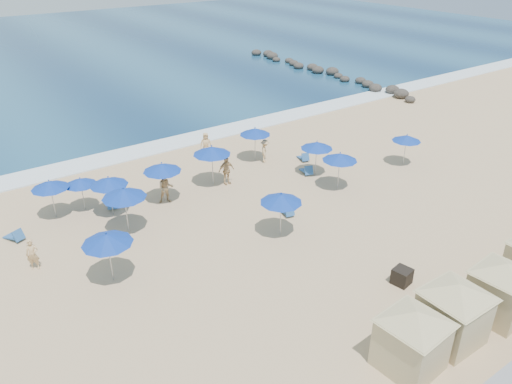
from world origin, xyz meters
The scene contains 31 objects.
ground centered at (0.00, 0.00, 0.00)m, with size 160.00×160.00×0.00m, color tan.
ocean centered at (0.00, 55.00, 0.03)m, with size 160.00×80.00×0.06m, color navy.
surf_line centered at (0.00, 15.50, 0.04)m, with size 160.00×2.50×0.08m, color white.
rock_jetty centered at (24.01, 24.90, 0.36)m, with size 2.56×26.66×0.96m.
trash_bin centered at (0.75, -5.97, 0.38)m, with size 0.76×0.76×0.76m, color black.
cabana_0 centered at (-2.93, -9.36, 1.60)m, with size 4.45×4.45×2.80m.
cabana_1 centered at (-0.53, -9.36, 1.66)m, with size 4.63×4.63×2.90m.
cabana_2 centered at (2.27, -9.62, 1.62)m, with size 4.49×4.49×2.82m.
umbrella_0 centered at (-10.29, 9.31, 2.00)m, with size 2.03×2.03×2.31m.
umbrella_1 centered at (-9.83, 1.82, 2.25)m, with size 2.28×2.28×2.59m.
umbrella_2 centered at (-8.67, 9.21, 1.77)m, with size 1.80×1.80×2.05m.
umbrella_3 centered at (-7.57, 5.46, 2.29)m, with size 2.32×2.32×2.64m.
umbrella_4 centered at (-7.57, 7.69, 2.08)m, with size 2.11×2.11×2.40m.
umbrella_5 centered at (-4.46, 7.43, 2.20)m, with size 2.23×2.23×2.54m.
umbrella_6 centered at (-1.17, 0.50, 2.17)m, with size 2.20×2.20×2.50m.
umbrella_7 centered at (-0.96, 7.70, 2.33)m, with size 2.36×2.36×2.68m.
umbrella_8 centered at (5.11, 2.73, 2.12)m, with size 2.15×2.15×2.45m.
umbrella_9 centered at (3.49, 9.37, 2.12)m, with size 2.14×2.14×2.44m.
umbrella_10 centered at (5.34, 5.09, 2.07)m, with size 2.10×2.10×2.39m.
umbrella_11 centered at (11.41, 2.81, 1.92)m, with size 1.95×1.95×2.21m.
beach_chair_0 centered at (-12.70, 8.06, 0.23)m, with size 1.01×1.34×0.67m.
beach_chair_1 centered at (-7.29, 8.46, 0.23)m, with size 0.98×1.32×0.66m.
beach_chair_2 centered at (-6.15, 9.20, 0.23)m, with size 0.82×1.31×0.67m.
beach_chair_3 centered at (0.46, 1.94, 0.22)m, with size 0.78×1.26×0.64m.
beach_chair_4 centered at (4.94, 5.47, 0.24)m, with size 0.96×1.38×0.69m.
beach_chair_5 centered at (6.21, 7.30, 0.23)m, with size 0.86×1.29×0.65m.
beachgoer_0 centered at (-12.50, 4.86, 0.80)m, with size 0.58×0.38×1.59m, color tan.
beachgoer_1 centered at (-4.42, 7.28, 0.92)m, with size 0.90×0.70×1.85m, color tan.
beachgoer_2 centered at (-0.20, 7.30, 0.93)m, with size 1.08×0.45×1.85m, color tan.
beachgoer_3 centered at (3.86, 8.72, 0.81)m, with size 1.04×0.60×1.61m, color tan.
beachgoer_4 centered at (1.12, 12.12, 0.84)m, with size 0.82×0.54×1.69m, color tan.
Camera 1 is at (-15.22, -17.05, 14.06)m, focal length 35.00 mm.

